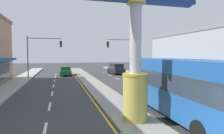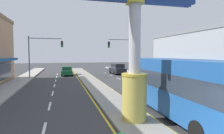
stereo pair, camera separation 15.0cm
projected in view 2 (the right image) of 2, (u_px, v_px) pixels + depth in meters
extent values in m
cube|color=gray|center=(93.00, 84.00, 22.67)|extent=(2.28, 52.00, 0.14)
cube|color=#ADA89E|center=(5.00, 90.00, 18.45)|extent=(2.42, 60.00, 0.18)
cube|color=#ADA89E|center=(169.00, 83.00, 23.02)|extent=(2.42, 60.00, 0.18)
cube|color=silver|center=(44.00, 130.00, 8.80)|extent=(0.14, 2.20, 0.01)
cube|color=silver|center=(50.00, 106.00, 13.05)|extent=(0.14, 2.20, 0.01)
cube|color=silver|center=(53.00, 93.00, 17.29)|extent=(0.14, 2.20, 0.01)
cube|color=silver|center=(54.00, 86.00, 21.54)|extent=(0.14, 2.20, 0.01)
cube|color=silver|center=(56.00, 81.00, 25.78)|extent=(0.14, 2.20, 0.01)
cube|color=silver|center=(57.00, 77.00, 30.03)|extent=(0.14, 2.20, 0.01)
cube|color=silver|center=(57.00, 74.00, 34.27)|extent=(0.14, 2.20, 0.01)
cube|color=silver|center=(205.00, 115.00, 11.07)|extent=(0.14, 2.20, 0.01)
cube|color=silver|center=(165.00, 98.00, 15.31)|extent=(0.14, 2.20, 0.01)
cube|color=silver|center=(143.00, 89.00, 19.56)|extent=(0.14, 2.20, 0.01)
cube|color=silver|center=(128.00, 83.00, 23.80)|extent=(0.14, 2.20, 0.01)
cube|color=silver|center=(118.00, 78.00, 28.05)|extent=(0.14, 2.20, 0.01)
cube|color=silver|center=(111.00, 75.00, 32.29)|extent=(0.14, 2.20, 0.01)
cube|color=silver|center=(105.00, 73.00, 36.54)|extent=(0.14, 2.20, 0.01)
cube|color=yellow|center=(82.00, 85.00, 22.33)|extent=(0.12, 52.00, 0.01)
cube|color=yellow|center=(104.00, 84.00, 23.01)|extent=(0.12, 52.00, 0.01)
cylinder|color=gold|center=(134.00, 98.00, 9.76)|extent=(1.26, 1.26, 2.30)
cylinder|color=gold|center=(134.00, 75.00, 9.68)|extent=(1.32, 1.32, 0.12)
cylinder|color=#B7B7BC|center=(135.00, 38.00, 9.56)|extent=(0.60, 0.60, 3.80)
cylinder|color=gold|center=(135.00, 2.00, 9.44)|extent=(0.95, 0.95, 0.20)
cube|color=navy|center=(135.00, 1.00, 9.44)|extent=(6.31, 0.29, 0.16)
cube|color=#195193|center=(197.00, 63.00, 19.67)|extent=(0.90, 18.24, 0.30)
cube|color=#283342|center=(200.00, 74.00, 19.85)|extent=(0.08, 17.60, 2.00)
cylinder|color=slate|center=(29.00, 58.00, 27.33)|extent=(0.16, 0.16, 6.20)
cylinder|color=slate|center=(46.00, 38.00, 27.73)|extent=(4.62, 0.12, 0.12)
cube|color=black|center=(62.00, 44.00, 28.22)|extent=(0.32, 0.24, 0.92)
sphere|color=black|center=(62.00, 42.00, 28.07)|extent=(0.17, 0.17, 0.17)
sphere|color=black|center=(62.00, 44.00, 28.08)|extent=(0.17, 0.17, 0.17)
sphere|color=#19D83F|center=(62.00, 46.00, 28.10)|extent=(0.17, 0.17, 0.17)
cylinder|color=slate|center=(136.00, 57.00, 30.90)|extent=(0.16, 0.16, 6.20)
cylinder|color=slate|center=(123.00, 40.00, 30.13)|extent=(4.62, 0.12, 0.12)
cube|color=black|center=(109.00, 45.00, 29.44)|extent=(0.32, 0.24, 0.92)
sphere|color=black|center=(109.00, 43.00, 29.28)|extent=(0.17, 0.17, 0.17)
sphere|color=black|center=(109.00, 44.00, 29.30)|extent=(0.17, 0.17, 0.17)
sphere|color=#19D83F|center=(109.00, 46.00, 29.32)|extent=(0.17, 0.17, 0.17)
cube|color=#1E5199|center=(182.00, 86.00, 10.40)|extent=(2.90, 11.28, 2.90)
cube|color=#283342|center=(182.00, 80.00, 10.38)|extent=(2.92, 11.06, 0.90)
cube|color=#283342|center=(144.00, 72.00, 15.80)|extent=(2.30, 0.16, 1.40)
cube|color=black|center=(144.00, 60.00, 15.73)|extent=(1.75, 0.14, 0.30)
cylinder|color=black|center=(139.00, 97.00, 13.62)|extent=(0.31, 0.97, 0.96)
cylinder|color=black|center=(168.00, 96.00, 14.12)|extent=(0.31, 0.97, 0.96)
cylinder|color=black|center=(198.00, 133.00, 7.40)|extent=(0.31, 0.97, 0.96)
cube|color=#14562D|center=(67.00, 72.00, 32.05)|extent=(1.84, 4.33, 0.66)
cube|color=#14562D|center=(67.00, 68.00, 32.17)|extent=(1.59, 2.18, 0.60)
cube|color=#283342|center=(67.00, 69.00, 32.18)|extent=(1.63, 2.20, 0.24)
cylinder|color=black|center=(72.00, 74.00, 30.96)|extent=(0.23, 0.62, 0.62)
cylinder|color=black|center=(62.00, 75.00, 30.58)|extent=(0.23, 0.62, 0.62)
cylinder|color=black|center=(72.00, 73.00, 33.55)|extent=(0.23, 0.62, 0.62)
cylinder|color=black|center=(62.00, 73.00, 33.17)|extent=(0.23, 0.62, 0.62)
cube|color=black|center=(117.00, 70.00, 34.34)|extent=(2.13, 4.69, 0.80)
cube|color=black|center=(118.00, 66.00, 34.11)|extent=(1.82, 2.93, 0.80)
cube|color=#283342|center=(118.00, 67.00, 34.13)|extent=(1.86, 2.96, 0.24)
cylinder|color=black|center=(110.00, 72.00, 35.45)|extent=(0.25, 0.69, 0.68)
cylinder|color=black|center=(119.00, 71.00, 35.99)|extent=(0.25, 0.69, 0.68)
cylinder|color=black|center=(115.00, 73.00, 32.74)|extent=(0.25, 0.69, 0.68)
cylinder|color=black|center=(125.00, 73.00, 33.28)|extent=(0.25, 0.69, 0.68)
cube|color=#2D4C33|center=(224.00, 92.00, 14.66)|extent=(0.48, 1.60, 0.08)
cube|color=black|center=(218.00, 94.00, 15.25)|extent=(0.38, 0.08, 0.36)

